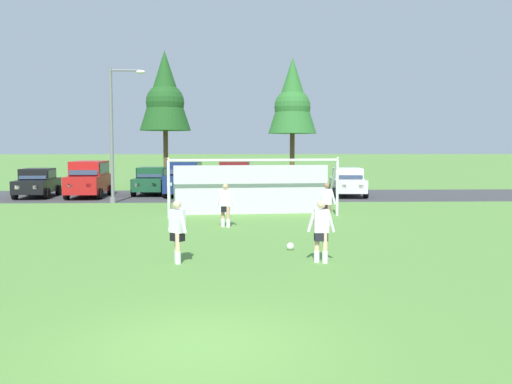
# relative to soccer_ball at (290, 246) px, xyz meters

# --- Properties ---
(ground_plane) EXTENTS (400.00, 400.00, 0.00)m
(ground_plane) POSITION_rel_soccer_ball_xyz_m (-2.16, 7.32, -0.11)
(ground_plane) COLOR #598C3D
(parking_lot_strip) EXTENTS (52.00, 8.40, 0.01)m
(parking_lot_strip) POSITION_rel_soccer_ball_xyz_m (-2.16, 18.00, -0.11)
(parking_lot_strip) COLOR #3D3D3F
(parking_lot_strip) RESTS_ON ground
(soccer_ball) EXTENTS (0.22, 0.22, 0.22)m
(soccer_ball) POSITION_rel_soccer_ball_xyz_m (0.00, 0.00, 0.00)
(soccer_ball) COLOR white
(soccer_ball) RESTS_ON ground
(soccer_goal) EXTENTS (7.55, 2.56, 2.57)m
(soccer_goal) POSITION_rel_soccer_ball_xyz_m (-0.83, 8.46, 1.18)
(soccer_goal) COLOR white
(soccer_goal) RESTS_ON ground
(player_midfield_center) EXTENTS (0.58, 0.58, 1.64)m
(player_midfield_center) POSITION_rel_soccer_ball_xyz_m (-3.12, -1.66, 0.71)
(player_midfield_center) COLOR beige
(player_midfield_center) RESTS_ON ground
(player_defender_far) EXTENTS (0.73, 0.25, 1.64)m
(player_defender_far) POSITION_rel_soccer_ball_xyz_m (0.62, -1.79, 0.71)
(player_defender_far) COLOR beige
(player_defender_far) RESTS_ON ground
(player_winger_left) EXTENTS (0.72, 0.35, 1.64)m
(player_winger_left) POSITION_rel_soccer_ball_xyz_m (1.92, 5.10, 0.71)
(player_winger_left) COLOR #936B4C
(player_winger_left) RESTS_ON ground
(player_winger_right) EXTENTS (0.73, 0.31, 1.64)m
(player_winger_right) POSITION_rel_soccer_ball_xyz_m (-1.97, 4.68, 0.71)
(player_winger_right) COLOR tan
(player_winger_right) RESTS_ON ground
(parked_car_slot_far_left) EXTENTS (2.25, 4.31, 1.72)m
(parked_car_slot_far_left) POSITION_rel_soccer_ball_xyz_m (-13.42, 17.41, 0.77)
(parked_car_slot_far_left) COLOR black
(parked_car_slot_far_left) RESTS_ON ground
(parked_car_slot_left) EXTENTS (2.22, 4.64, 2.16)m
(parked_car_slot_left) POSITION_rel_soccer_ball_xyz_m (-10.33, 17.32, 1.00)
(parked_car_slot_left) COLOR red
(parked_car_slot_left) RESTS_ON ground
(parked_car_slot_center_left) EXTENTS (2.16, 4.26, 1.72)m
(parked_car_slot_center_left) POSITION_rel_soccer_ball_xyz_m (-6.82, 18.98, 0.77)
(parked_car_slot_center_left) COLOR #194C2D
(parked_car_slot_center_left) RESTS_ON ground
(parked_car_slot_center) EXTENTS (2.36, 4.71, 2.16)m
(parked_car_slot_center) POSITION_rel_soccer_ball_xyz_m (-4.68, 18.02, 1.00)
(parked_car_slot_center) COLOR navy
(parked_car_slot_center) RESTS_ON ground
(parked_car_slot_center_right) EXTENTS (2.34, 4.70, 2.16)m
(parked_car_slot_center_right) POSITION_rel_soccer_ball_xyz_m (-1.58, 18.16, 1.00)
(parked_car_slot_center_right) COLOR maroon
(parked_car_slot_center_right) RESTS_ON ground
(parked_car_slot_right) EXTENTS (2.16, 4.26, 1.72)m
(parked_car_slot_right) POSITION_rel_soccer_ball_xyz_m (1.35, 17.90, 0.77)
(parked_car_slot_right) COLOR #B2B2BC
(parked_car_slot_right) RESTS_ON ground
(parked_car_slot_far_right) EXTENTS (2.27, 4.32, 1.72)m
(parked_car_slot_far_right) POSITION_rel_soccer_ball_xyz_m (5.28, 17.32, 0.77)
(parked_car_slot_far_right) COLOR silver
(parked_car_slot_far_right) RESTS_ON ground
(tree_left_edge) EXTENTS (3.81, 3.81, 10.17)m
(tree_left_edge) POSITION_rel_soccer_ball_xyz_m (-6.79, 25.83, 6.88)
(tree_left_edge) COLOR brown
(tree_left_edge) RESTS_ON ground
(tree_mid_left) EXTENTS (3.61, 3.61, 9.62)m
(tree_mid_left) POSITION_rel_soccer_ball_xyz_m (2.72, 25.28, 6.50)
(tree_mid_left) COLOR brown
(tree_mid_left) RESTS_ON ground
(street_lamp) EXTENTS (2.00, 0.32, 7.15)m
(street_lamp) POSITION_rel_soccer_ball_xyz_m (-7.99, 13.81, 3.60)
(street_lamp) COLOR slate
(street_lamp) RESTS_ON ground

